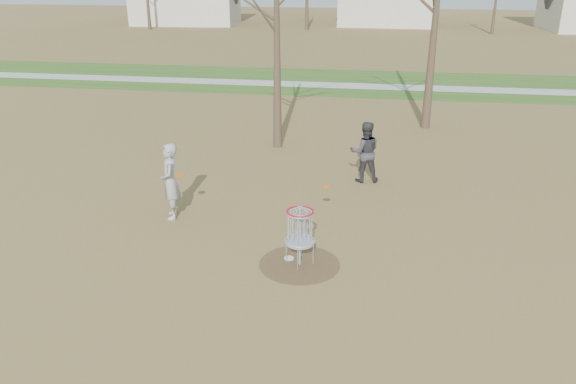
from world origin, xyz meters
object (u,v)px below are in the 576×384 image
object	(u,v)px
player_throwing	(365,152)
disc_golf_basket	(300,227)
disc_grounded	(289,258)
player_standing	(170,181)

from	to	relation	value
player_throwing	disc_golf_basket	xyz separation A→B (m)	(-1.22, -5.45, -0.02)
player_throwing	disc_grounded	world-z (taller)	player_throwing
player_standing	player_throwing	world-z (taller)	player_standing
player_standing	disc_golf_basket	bearing A→B (deg)	42.43
disc_grounded	disc_golf_basket	size ratio (longest dim) A/B	0.16
disc_golf_basket	player_standing	bearing A→B (deg)	151.52
player_throwing	disc_grounded	distance (m)	5.53
disc_grounded	disc_golf_basket	xyz separation A→B (m)	(0.27, -0.20, 0.89)
player_standing	disc_grounded	distance (m)	3.93
player_standing	disc_grounded	size ratio (longest dim) A/B	9.11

